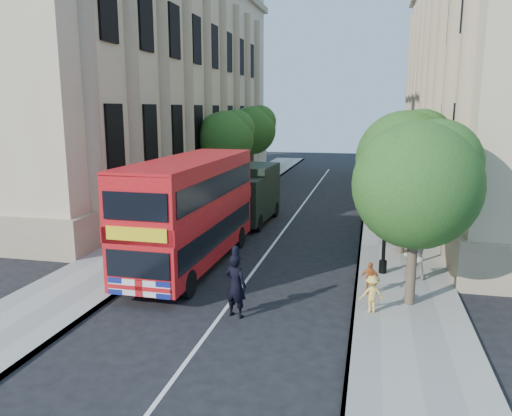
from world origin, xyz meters
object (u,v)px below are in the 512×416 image
Objects in this scene: box_van at (249,196)px; woman_pedestrian at (415,256)px; lamp_post at (386,213)px; police_constable at (236,286)px; double_decker_bus at (191,209)px.

woman_pedestrian is at bearing -41.82° from box_van.
box_van is at bearing 133.14° from lamp_post.
lamp_post is 6.90m from police_constable.
double_decker_bus is at bearing -90.19° from box_van.
double_decker_bus is 5.46× the size of woman_pedestrian.
double_decker_bus is at bearing -176.02° from lamp_post.
lamp_post is 7.62m from double_decker_bus.
double_decker_bus is 4.68× the size of police_constable.
lamp_post is 0.91× the size of box_van.
lamp_post is at bearing -113.77° from police_constable.
police_constable is 1.17× the size of woman_pedestrian.
lamp_post is 0.55× the size of double_decker_bus.
lamp_post is 10.59m from box_van.
box_van is 12.99m from police_constable.
box_van is at bearing -59.69° from police_constable.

